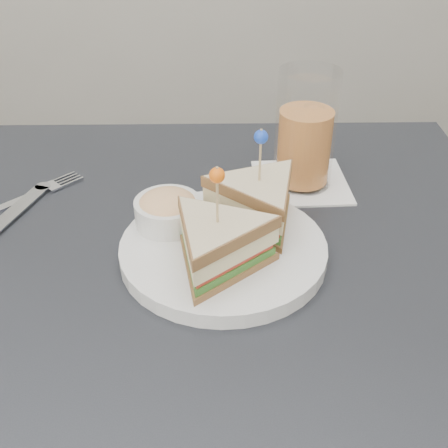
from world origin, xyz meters
TOP-DOWN VIEW (x-y plane):
  - table at (0.00, 0.00)m, footprint 0.80×0.80m
  - plate_meal at (0.02, 0.02)m, footprint 0.29×0.29m
  - cutlery_fork at (-0.26, 0.15)m, footprint 0.14×0.14m
  - drink_set at (0.13, 0.19)m, footprint 0.14×0.14m

SIDE VIEW (x-z plane):
  - table at x=0.00m, z-range 0.30..1.05m
  - cutlery_fork at x=-0.26m, z-range 0.75..0.76m
  - plate_meal at x=0.02m, z-range 0.72..0.86m
  - drink_set at x=0.13m, z-range 0.74..0.91m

